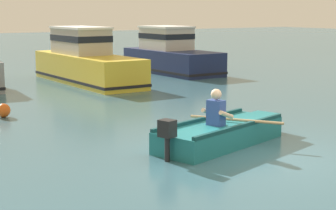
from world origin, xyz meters
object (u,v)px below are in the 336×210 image
(moored_boat_navy, at_px, (170,55))
(moored_boat_yellow, at_px, (86,62))
(rowboat_with_person, at_px, (222,133))
(mooring_buoy, at_px, (3,110))

(moored_boat_navy, bearing_deg, moored_boat_yellow, -166.76)
(rowboat_with_person, xyz_separation_m, moored_boat_yellow, (1.85, 10.72, 0.55))
(rowboat_with_person, relative_size, mooring_buoy, 10.16)
(rowboat_with_person, xyz_separation_m, moored_boat_navy, (6.45, 11.81, 0.52))
(moored_boat_yellow, bearing_deg, moored_boat_navy, 13.24)
(moored_boat_yellow, relative_size, mooring_buoy, 17.55)
(rowboat_with_person, bearing_deg, mooring_buoy, 118.44)
(rowboat_with_person, relative_size, moored_boat_yellow, 0.58)
(moored_boat_yellow, relative_size, moored_boat_navy, 1.20)
(rowboat_with_person, bearing_deg, moored_boat_navy, 61.34)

